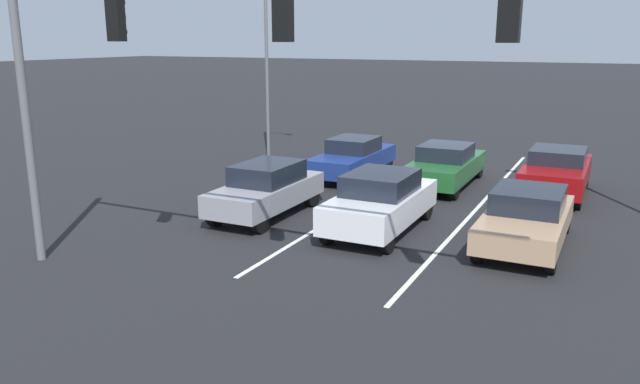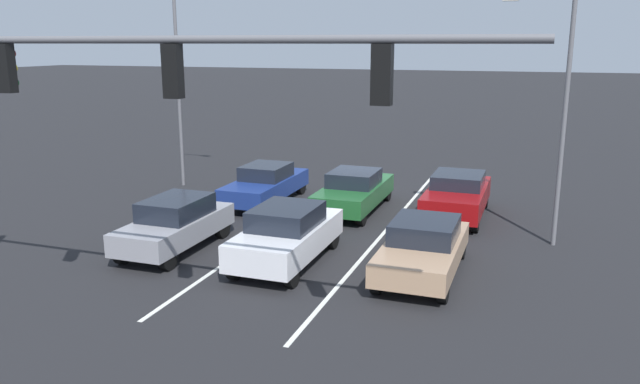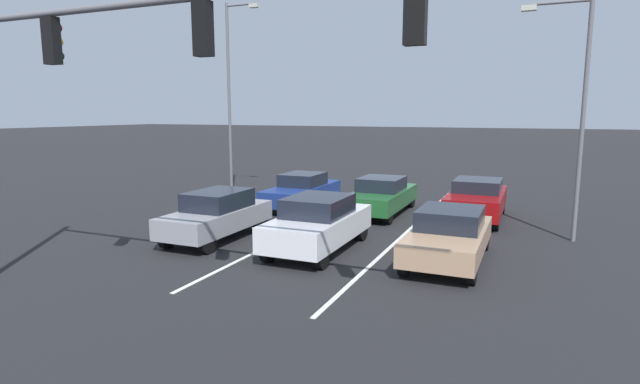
# 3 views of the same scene
# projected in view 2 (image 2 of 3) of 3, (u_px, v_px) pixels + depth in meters

# --- Properties ---
(ground_plane) EXTENTS (240.00, 240.00, 0.00)m
(ground_plane) POSITION_uv_depth(u_px,v_px,m) (359.00, 205.00, 23.73)
(ground_plane) COLOR black
(lane_stripe_left_divider) EXTENTS (0.12, 17.48, 0.01)m
(lane_stripe_left_divider) POSITION_uv_depth(u_px,v_px,m) (387.00, 229.00, 20.65)
(lane_stripe_left_divider) COLOR silver
(lane_stripe_left_divider) RESTS_ON ground_plane
(lane_stripe_center_divider) EXTENTS (0.12, 17.48, 0.01)m
(lane_stripe_center_divider) POSITION_uv_depth(u_px,v_px,m) (289.00, 219.00, 21.79)
(lane_stripe_center_divider) COLOR silver
(lane_stripe_center_divider) RESTS_ON ground_plane
(car_white_midlane_front) EXTENTS (1.86, 4.45, 1.64)m
(car_white_midlane_front) POSITION_uv_depth(u_px,v_px,m) (287.00, 234.00, 17.32)
(car_white_midlane_front) COLOR silver
(car_white_midlane_front) RESTS_ON ground_plane
(car_gray_rightlane_front) EXTENTS (1.71, 4.28, 1.57)m
(car_gray_rightlane_front) POSITION_uv_depth(u_px,v_px,m) (175.00, 223.00, 18.44)
(car_gray_rightlane_front) COLOR gray
(car_gray_rightlane_front) RESTS_ON ground_plane
(car_tan_leftlane_front) EXTENTS (1.89, 4.50, 1.46)m
(car_tan_leftlane_front) POSITION_uv_depth(u_px,v_px,m) (423.00, 247.00, 16.50)
(car_tan_leftlane_front) COLOR tan
(car_tan_leftlane_front) RESTS_ON ground_plane
(car_darkgreen_midlane_second) EXTENTS (1.86, 4.77, 1.49)m
(car_darkgreen_midlane_second) POSITION_uv_depth(u_px,v_px,m) (354.00, 190.00, 22.81)
(car_darkgreen_midlane_second) COLOR #1E5928
(car_darkgreen_midlane_second) RESTS_ON ground_plane
(car_maroon_leftlane_second) EXTENTS (1.94, 4.58, 1.53)m
(car_maroon_leftlane_second) POSITION_uv_depth(u_px,v_px,m) (457.00, 195.00, 22.00)
(car_maroon_leftlane_second) COLOR maroon
(car_maroon_leftlane_second) RESTS_ON ground_plane
(car_navy_rightlane_second) EXTENTS (1.77, 4.72, 1.48)m
(car_navy_rightlane_second) POSITION_uv_depth(u_px,v_px,m) (266.00, 184.00, 23.94)
(car_navy_rightlane_second) COLOR navy
(car_navy_rightlane_second) RESTS_ON ground_plane
(traffic_signal_gantry) EXTENTS (13.06, 0.37, 6.56)m
(traffic_signal_gantry) POSITION_uv_depth(u_px,v_px,m) (71.00, 100.00, 11.87)
(traffic_signal_gantry) COLOR slate
(traffic_signal_gantry) RESTS_ON ground_plane
(street_lamp_right_shoulder) EXTENTS (1.79, 0.24, 9.17)m
(street_lamp_right_shoulder) POSITION_uv_depth(u_px,v_px,m) (181.00, 63.00, 25.80)
(street_lamp_right_shoulder) COLOR slate
(street_lamp_right_shoulder) RESTS_ON ground_plane
(street_lamp_left_shoulder) EXTENTS (2.03, 0.24, 7.52)m
(street_lamp_left_shoulder) POSITION_uv_depth(u_px,v_px,m) (557.00, 101.00, 18.12)
(street_lamp_left_shoulder) COLOR slate
(street_lamp_left_shoulder) RESTS_ON ground_plane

